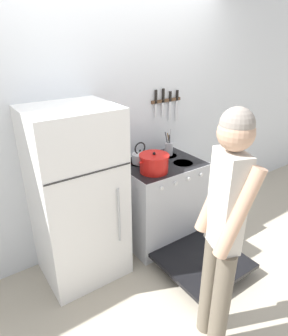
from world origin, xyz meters
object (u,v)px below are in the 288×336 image
(tea_kettle, at_px, (140,157))
(person, at_px, (224,227))
(dutch_oven_pot, at_px, (154,163))
(refrigerator, at_px, (78,197))
(stove_range, at_px, (162,203))
(utensil_jar, at_px, (169,148))

(tea_kettle, bearing_deg, person, -101.87)
(dutch_oven_pot, xyz_separation_m, tea_kettle, (0.01, 0.25, -0.02))
(person, bearing_deg, tea_kettle, 8.59)
(refrigerator, xyz_separation_m, stove_range, (0.91, -0.04, -0.35))
(utensil_jar, distance_m, person, 1.47)
(tea_kettle, relative_size, person, 0.13)
(tea_kettle, height_order, person, person)
(stove_range, distance_m, tea_kettle, 0.56)
(refrigerator, relative_size, tea_kettle, 7.15)
(stove_range, xyz_separation_m, dutch_oven_pot, (-0.18, -0.09, 0.53))
(refrigerator, relative_size, dutch_oven_pot, 4.88)
(dutch_oven_pot, relative_size, tea_kettle, 1.46)
(refrigerator, bearing_deg, person, -69.00)
(utensil_jar, height_order, person, person)
(dutch_oven_pot, distance_m, person, 1.10)
(stove_range, bearing_deg, dutch_oven_pot, -154.65)
(refrigerator, distance_m, person, 1.30)
(tea_kettle, bearing_deg, refrigerator, -170.68)
(stove_range, height_order, person, person)
(dutch_oven_pot, bearing_deg, utensil_jar, 33.55)
(utensil_jar, bearing_deg, person, -116.06)
(utensil_jar, bearing_deg, refrigerator, -173.47)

